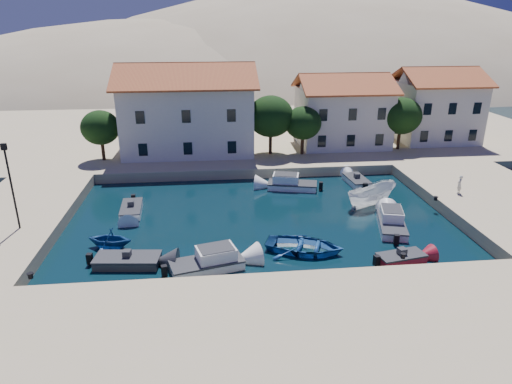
% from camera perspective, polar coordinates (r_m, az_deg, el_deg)
% --- Properties ---
extents(ground, '(400.00, 400.00, 0.00)m').
position_cam_1_polar(ground, '(27.90, 2.76, -11.70)').
color(ground, black).
rests_on(ground, ground).
extents(quay_south, '(52.00, 12.00, 1.00)m').
position_cam_1_polar(quay_south, '(22.81, 5.18, -18.62)').
color(quay_south, tan).
rests_on(quay_south, ground).
extents(quay_east, '(11.00, 20.00, 1.00)m').
position_cam_1_polar(quay_east, '(43.66, 28.22, -1.23)').
color(quay_east, tan).
rests_on(quay_east, ground).
extents(quay_west, '(8.00, 20.00, 1.00)m').
position_cam_1_polar(quay_west, '(39.32, -28.35, -3.51)').
color(quay_west, tan).
rests_on(quay_west, ground).
extents(quay_north, '(80.00, 36.00, 1.00)m').
position_cam_1_polar(quay_north, '(63.23, -0.66, 7.40)').
color(quay_north, tan).
rests_on(quay_north, ground).
extents(hills, '(254.00, 176.00, 99.00)m').
position_cam_1_polar(hills, '(153.78, 3.27, 6.10)').
color(hills, tan).
rests_on(hills, ground).
extents(building_left, '(14.70, 9.45, 9.70)m').
position_cam_1_polar(building_left, '(52.12, -8.55, 10.45)').
color(building_left, silver).
rests_on(building_left, quay_north).
extents(building_mid, '(10.50, 8.40, 8.30)m').
position_cam_1_polar(building_mid, '(55.48, 10.74, 10.17)').
color(building_mid, silver).
rests_on(building_mid, quay_north).
extents(building_right, '(9.45, 8.40, 8.80)m').
position_cam_1_polar(building_right, '(60.85, 21.56, 10.25)').
color(building_right, silver).
rests_on(building_right, quay_north).
extents(trees, '(37.30, 5.30, 6.45)m').
position_cam_1_polar(trees, '(50.47, 3.57, 9.03)').
color(trees, '#382314').
rests_on(trees, quay_north).
extents(lamppost, '(0.35, 0.25, 6.22)m').
position_cam_1_polar(lamppost, '(35.63, -28.39, 1.50)').
color(lamppost, black).
rests_on(lamppost, quay_west).
extents(bollards, '(29.36, 9.56, 0.30)m').
position_cam_1_polar(bollards, '(31.15, 6.84, -5.76)').
color(bollards, black).
rests_on(bollards, ground).
extents(motorboat_grey_sw, '(4.37, 2.30, 1.25)m').
position_cam_1_polar(motorboat_grey_sw, '(31.08, -15.74, -8.28)').
color(motorboat_grey_sw, '#303135').
rests_on(motorboat_grey_sw, ground).
extents(cabin_cruiser_south, '(4.97, 3.09, 1.60)m').
position_cam_1_polar(cabin_cruiser_south, '(29.55, -6.18, -8.76)').
color(cabin_cruiser_south, white).
rests_on(cabin_cruiser_south, ground).
extents(rowboat_south, '(6.31, 5.41, 1.10)m').
position_cam_1_polar(rowboat_south, '(31.90, 6.04, -7.37)').
color(rowboat_south, navy).
rests_on(rowboat_south, ground).
extents(motorboat_red_se, '(3.34, 1.98, 1.25)m').
position_cam_1_polar(motorboat_red_se, '(31.66, 17.68, -7.93)').
color(motorboat_red_se, maroon).
rests_on(motorboat_red_se, ground).
extents(cabin_cruiser_east, '(3.00, 4.96, 1.60)m').
position_cam_1_polar(cabin_cruiser_east, '(36.27, 16.62, -3.76)').
color(cabin_cruiser_east, white).
rests_on(cabin_cruiser_east, ground).
extents(boat_east, '(5.56, 4.09, 2.02)m').
position_cam_1_polar(boat_east, '(40.53, 14.13, -1.64)').
color(boat_east, white).
rests_on(boat_east, ground).
extents(motorboat_white_ne, '(1.98, 3.76, 1.25)m').
position_cam_1_polar(motorboat_white_ne, '(45.52, 12.46, 1.37)').
color(motorboat_white_ne, white).
rests_on(motorboat_white_ne, ground).
extents(rowboat_west, '(3.68, 3.37, 1.65)m').
position_cam_1_polar(rowboat_west, '(33.84, -17.70, -6.59)').
color(rowboat_west, navy).
rests_on(rowboat_west, ground).
extents(motorboat_white_west, '(1.86, 3.80, 1.25)m').
position_cam_1_polar(motorboat_white_west, '(39.09, -15.30, -2.12)').
color(motorboat_white_west, white).
rests_on(motorboat_white_west, ground).
extents(cabin_cruiser_north, '(4.91, 2.97, 1.60)m').
position_cam_1_polar(cabin_cruiser_north, '(43.20, 4.56, 1.01)').
color(cabin_cruiser_north, white).
rests_on(cabin_cruiser_north, ground).
extents(pedestrian, '(0.69, 0.67, 1.60)m').
position_cam_1_polar(pedestrian, '(42.70, 24.08, 0.87)').
color(pedestrian, silver).
rests_on(pedestrian, quay_east).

